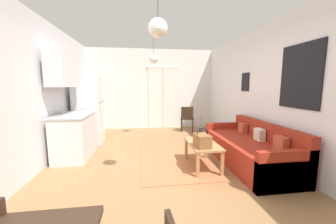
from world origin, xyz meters
TOP-DOWN VIEW (x-y plane):
  - ground_plane at (0.00, 0.00)m, footprint 4.83×7.50m
  - wall_back at (0.02, 3.50)m, footprint 4.43×0.13m
  - wall_right at (2.16, -0.00)m, footprint 0.12×7.10m
  - wall_left at (-2.16, 0.00)m, footprint 0.12×7.10m
  - area_rug at (0.28, 0.89)m, footprint 1.35×2.90m
  - couch at (1.67, 0.05)m, footprint 0.89×2.08m
  - coffee_table at (0.72, 0.04)m, footprint 0.49×0.88m
  - bamboo_vase at (0.73, 0.18)m, footprint 0.09×0.09m
  - handbag at (0.64, -0.19)m, footprint 0.25×0.32m
  - refrigerator at (-1.70, 1.90)m, footprint 0.66×0.65m
  - kitchen_counter at (-1.77, 0.90)m, footprint 0.63×1.10m
  - accent_chair at (1.09, 2.75)m, footprint 0.51×0.50m
  - pendant_lamp_near at (-0.13, -0.59)m, footprint 0.25×0.25m
  - pendant_lamp_far at (-0.02, 2.05)m, footprint 0.24×0.24m

SIDE VIEW (x-z plane):
  - ground_plane at x=0.00m, z-range -0.10..0.00m
  - area_rug at x=0.28m, z-range 0.00..0.01m
  - couch at x=1.67m, z-range -0.12..0.66m
  - coffee_table at x=0.72m, z-range 0.16..0.61m
  - accent_chair at x=1.09m, z-range 0.06..0.87m
  - handbag at x=0.64m, z-range 0.40..0.73m
  - bamboo_vase at x=0.73m, z-range 0.34..0.82m
  - kitchen_counter at x=-1.77m, z-range -0.26..1.85m
  - refrigerator at x=-1.70m, z-range 0.00..1.73m
  - wall_back at x=0.02m, z-range -0.01..2.69m
  - wall_left at x=-2.16m, z-range 0.00..2.70m
  - wall_right at x=2.16m, z-range 0.00..2.70m
  - pendant_lamp_far at x=-0.02m, z-range 1.86..2.50m
  - pendant_lamp_near at x=-0.13m, z-range 1.91..2.52m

